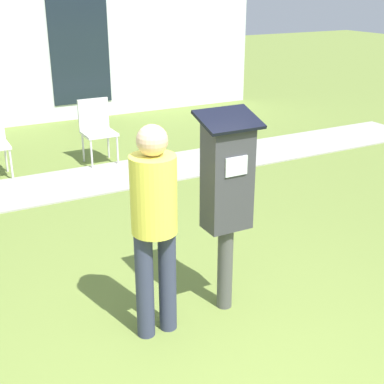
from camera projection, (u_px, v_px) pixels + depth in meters
name	position (u px, v px, depth m)	size (l,w,h in m)	color
ground_plane	(220.00, 372.00, 3.57)	(40.00, 40.00, 0.00)	olive
sidewalk	(60.00, 185.00, 6.81)	(12.00, 1.10, 0.02)	#A3A099
parking_meter	(227.00, 188.00, 3.93)	(0.44, 0.31, 1.59)	#4C4C4C
person_standing	(154.00, 217.00, 3.66)	(0.32, 0.32, 1.58)	#333851
outdoor_chair_middle	(97.00, 126.00, 7.56)	(0.44, 0.44, 0.90)	silver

